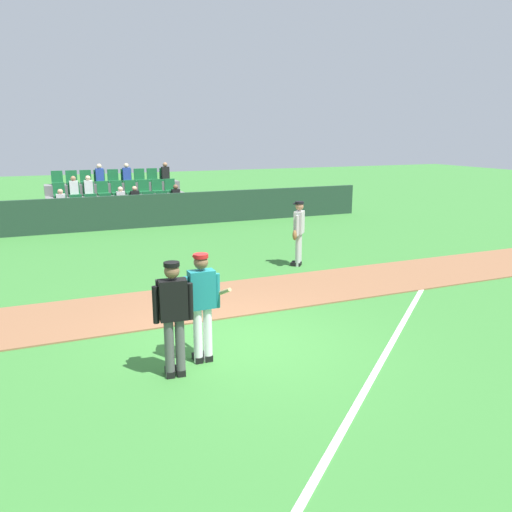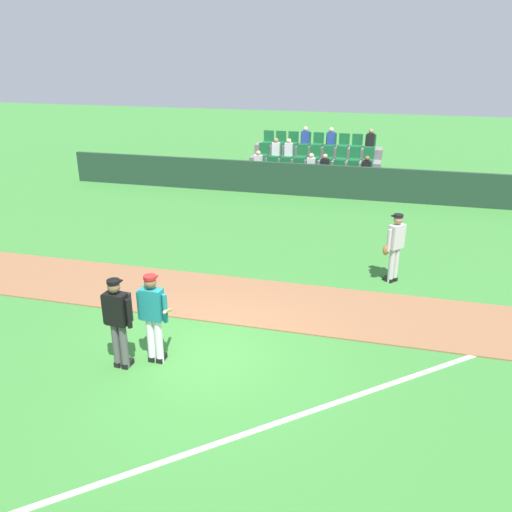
% 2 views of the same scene
% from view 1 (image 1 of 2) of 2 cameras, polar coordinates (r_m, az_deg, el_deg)
% --- Properties ---
extents(ground_plane, '(80.00, 80.00, 0.00)m').
position_cam_1_polar(ground_plane, '(9.00, -1.79, -9.68)').
color(ground_plane, '#387A33').
extents(infield_dirt_path, '(28.00, 2.36, 0.03)m').
position_cam_1_polar(infield_dirt_path, '(11.14, -6.31, -5.05)').
color(infield_dirt_path, brown).
rests_on(infield_dirt_path, ground).
extents(foul_line_chalk, '(9.08, 8.00, 0.01)m').
position_cam_1_polar(foul_line_chalk, '(10.02, 15.66, -7.70)').
color(foul_line_chalk, white).
rests_on(foul_line_chalk, ground).
extents(dugout_fence, '(20.00, 0.16, 1.26)m').
position_cam_1_polar(dugout_fence, '(20.02, -14.25, 4.73)').
color(dugout_fence, '#1E3828').
rests_on(dugout_fence, ground).
extents(stadium_bleachers, '(5.55, 2.95, 2.30)m').
position_cam_1_polar(stadium_bleachers, '(21.86, -15.03, 5.39)').
color(stadium_bleachers, slate).
rests_on(stadium_bleachers, ground).
extents(batter_teal_jersey, '(0.69, 0.78, 1.76)m').
position_cam_1_polar(batter_teal_jersey, '(8.04, -5.97, -5.25)').
color(batter_teal_jersey, white).
rests_on(batter_teal_jersey, ground).
extents(umpire_home_plate, '(0.59, 0.33, 1.76)m').
position_cam_1_polar(umpire_home_plate, '(7.62, -9.16, -6.20)').
color(umpire_home_plate, '#4C4C4C').
rests_on(umpire_home_plate, ground).
extents(runner_grey_jersey, '(0.54, 0.52, 1.76)m').
position_cam_1_polar(runner_grey_jersey, '(13.92, 4.74, 2.77)').
color(runner_grey_jersey, '#B2B2B2').
rests_on(runner_grey_jersey, ground).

